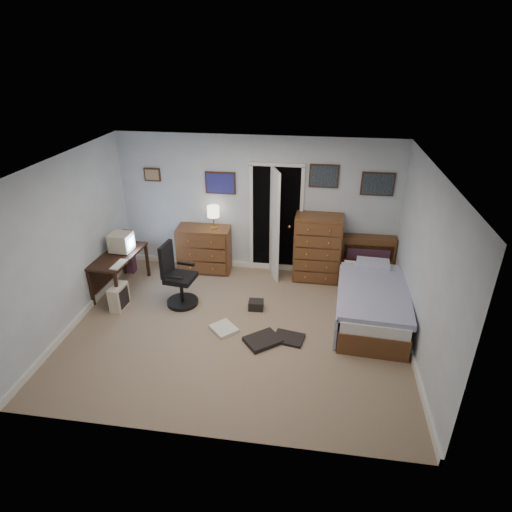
{
  "coord_description": "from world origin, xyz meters",
  "views": [
    {
      "loc": [
        1.04,
        -5.18,
        3.87
      ],
      "look_at": [
        0.23,
        0.3,
        1.1
      ],
      "focal_mm": 30.0,
      "sensor_mm": 36.0,
      "label": 1
    }
  ],
  "objects_px": {
    "computer_desk": "(115,263)",
    "low_dresser": "(205,249)",
    "tall_dresser": "(317,248)",
    "bed": "(371,302)",
    "office_chair": "(178,281)"
  },
  "relations": [
    {
      "from": "office_chair",
      "to": "bed",
      "type": "distance_m",
      "value": 3.08
    },
    {
      "from": "tall_dresser",
      "to": "office_chair",
      "type": "bearing_deg",
      "value": -150.57
    },
    {
      "from": "bed",
      "to": "computer_desk",
      "type": "bearing_deg",
      "value": 179.95
    },
    {
      "from": "low_dresser",
      "to": "tall_dresser",
      "type": "relative_size",
      "value": 0.8
    },
    {
      "from": "tall_dresser",
      "to": "bed",
      "type": "relative_size",
      "value": 0.61
    },
    {
      "from": "computer_desk",
      "to": "low_dresser",
      "type": "relative_size",
      "value": 1.24
    },
    {
      "from": "bed",
      "to": "tall_dresser",
      "type": "bearing_deg",
      "value": 129.72
    },
    {
      "from": "computer_desk",
      "to": "low_dresser",
      "type": "xyz_separation_m",
      "value": [
        1.33,
        0.93,
        -0.09
      ]
    },
    {
      "from": "computer_desk",
      "to": "bed",
      "type": "bearing_deg",
      "value": 0.1
    },
    {
      "from": "tall_dresser",
      "to": "low_dresser",
      "type": "bearing_deg",
      "value": -179.42
    },
    {
      "from": "low_dresser",
      "to": "office_chair",
      "type": "bearing_deg",
      "value": -99.3
    },
    {
      "from": "computer_desk",
      "to": "office_chair",
      "type": "relative_size",
      "value": 1.13
    },
    {
      "from": "computer_desk",
      "to": "bed",
      "type": "relative_size",
      "value": 0.61
    },
    {
      "from": "office_chair",
      "to": "bed",
      "type": "bearing_deg",
      "value": 7.38
    },
    {
      "from": "computer_desk",
      "to": "tall_dresser",
      "type": "bearing_deg",
      "value": 18.72
    }
  ]
}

